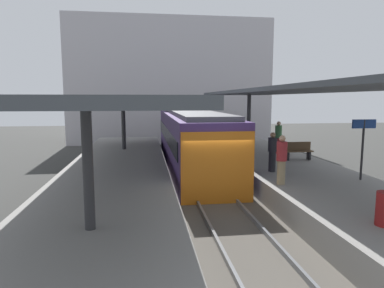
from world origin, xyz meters
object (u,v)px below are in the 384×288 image
commuter_train (191,139)px  platform_bench (298,150)px  passenger_mid_platform (272,151)px  passenger_near_bench (278,137)px  platform_sign (363,136)px  passenger_far_end (282,159)px

commuter_train → platform_bench: commuter_train is taller
platform_bench → passenger_mid_platform: bearing=-132.4°
commuter_train → passenger_mid_platform: commuter_train is taller
commuter_train → passenger_near_bench: commuter_train is taller
platform_sign → commuter_train: bearing=124.6°
passenger_far_end → platform_sign: bearing=4.1°
passenger_mid_platform → platform_bench: bearing=47.6°
platform_sign → passenger_mid_platform: (-2.68, 1.84, -0.79)m
commuter_train → passenger_mid_platform: size_ratio=9.05×
platform_sign → passenger_mid_platform: 3.35m
passenger_near_bench → passenger_far_end: bearing=-111.1°
platform_sign → passenger_mid_platform: size_ratio=1.38×
passenger_mid_platform → passenger_far_end: (-0.46, -2.07, 0.06)m
platform_bench → passenger_near_bench: (-0.21, 1.97, 0.44)m
passenger_far_end → commuter_train: bearing=105.0°
passenger_far_end → platform_bench: bearing=59.1°
passenger_mid_platform → commuter_train: bearing=114.0°
commuter_train → passenger_near_bench: bearing=-16.2°
passenger_near_bench → passenger_mid_platform: 4.87m
commuter_train → passenger_mid_platform: (2.57, -5.77, 0.10)m
platform_bench → passenger_far_end: 5.29m
platform_bench → passenger_far_end: passenger_far_end is taller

